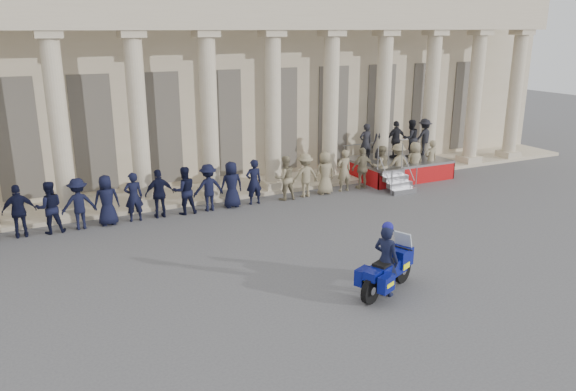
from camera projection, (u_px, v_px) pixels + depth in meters
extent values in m
plane|color=#464649|center=(266.00, 289.00, 14.26)|extent=(90.00, 90.00, 0.00)
cube|color=tan|center=(133.00, 70.00, 25.88)|extent=(40.00, 10.00, 9.00)
cube|color=tan|center=(174.00, 196.00, 21.81)|extent=(40.00, 2.60, 0.15)
cube|color=tan|center=(169.00, 15.00, 19.20)|extent=(35.80, 1.00, 1.00)
cube|color=tan|center=(69.00, 210.00, 19.41)|extent=(0.90, 0.90, 0.30)
cylinder|color=tan|center=(59.00, 126.00, 18.57)|extent=(0.64, 0.64, 5.60)
cube|color=tan|center=(48.00, 34.00, 17.73)|extent=(0.85, 0.85, 0.24)
cube|color=tan|center=(144.00, 201.00, 20.51)|extent=(0.90, 0.90, 0.30)
cylinder|color=tan|center=(138.00, 120.00, 19.66)|extent=(0.64, 0.64, 5.60)
cube|color=tan|center=(132.00, 34.00, 18.83)|extent=(0.85, 0.85, 0.24)
cube|color=tan|center=(212.00, 192.00, 21.61)|extent=(0.90, 0.90, 0.30)
cylinder|color=tan|center=(209.00, 116.00, 20.76)|extent=(0.64, 0.64, 5.60)
cube|color=tan|center=(206.00, 34.00, 19.92)|extent=(0.85, 0.85, 0.24)
cube|color=tan|center=(273.00, 184.00, 22.70)|extent=(0.90, 0.90, 0.30)
cylinder|color=tan|center=(273.00, 111.00, 21.86)|extent=(0.64, 0.64, 5.60)
cube|color=tan|center=(272.00, 33.00, 21.02)|extent=(0.85, 0.85, 0.24)
cube|color=tan|center=(329.00, 177.00, 23.80)|extent=(0.90, 0.90, 0.30)
cylinder|color=tan|center=(330.00, 107.00, 22.95)|extent=(0.64, 0.64, 5.60)
cube|color=tan|center=(332.00, 33.00, 22.12)|extent=(0.85, 0.85, 0.24)
cube|color=tan|center=(380.00, 170.00, 24.90)|extent=(0.90, 0.90, 0.30)
cylinder|color=tan|center=(383.00, 104.00, 24.05)|extent=(0.64, 0.64, 5.60)
cube|color=tan|center=(386.00, 33.00, 23.22)|extent=(0.85, 0.85, 0.24)
cube|color=tan|center=(426.00, 164.00, 25.99)|extent=(0.90, 0.90, 0.30)
cylinder|color=tan|center=(431.00, 100.00, 25.15)|extent=(0.64, 0.64, 5.60)
cube|color=tan|center=(436.00, 33.00, 24.31)|extent=(0.85, 0.85, 0.24)
cube|color=tan|center=(469.00, 159.00, 27.09)|extent=(0.90, 0.90, 0.30)
cylinder|color=tan|center=(475.00, 97.00, 26.25)|extent=(0.64, 0.64, 5.60)
cube|color=tan|center=(481.00, 32.00, 25.41)|extent=(0.85, 0.85, 0.24)
cube|color=tan|center=(508.00, 154.00, 28.19)|extent=(0.90, 0.90, 0.30)
cylinder|color=tan|center=(515.00, 94.00, 27.34)|extent=(0.64, 0.64, 5.60)
cube|color=tan|center=(522.00, 32.00, 26.51)|extent=(0.85, 0.85, 0.24)
cube|color=black|center=(17.00, 140.00, 19.96)|extent=(1.30, 0.12, 4.20)
cube|color=black|center=(93.00, 134.00, 21.05)|extent=(1.30, 0.12, 4.20)
cube|color=black|center=(162.00, 129.00, 22.15)|extent=(1.30, 0.12, 4.20)
cube|color=black|center=(224.00, 124.00, 23.25)|extent=(1.30, 0.12, 4.20)
cube|color=black|center=(281.00, 119.00, 24.34)|extent=(1.30, 0.12, 4.20)
cube|color=black|center=(332.00, 116.00, 25.44)|extent=(1.30, 0.12, 4.20)
cube|color=black|center=(380.00, 112.00, 26.54)|extent=(1.30, 0.12, 4.20)
cube|color=black|center=(424.00, 109.00, 27.64)|extent=(1.30, 0.12, 4.20)
cube|color=black|center=(464.00, 106.00, 28.73)|extent=(1.30, 0.12, 4.20)
imported|color=black|center=(19.00, 211.00, 17.55)|extent=(1.01, 0.42, 1.72)
imported|color=black|center=(50.00, 207.00, 17.92)|extent=(0.83, 0.65, 1.72)
imported|color=black|center=(79.00, 204.00, 18.29)|extent=(1.11, 0.64, 1.72)
imported|color=black|center=(107.00, 200.00, 18.67)|extent=(0.84, 0.55, 1.72)
imported|color=black|center=(134.00, 197.00, 19.04)|extent=(0.63, 0.41, 1.72)
imported|color=black|center=(160.00, 194.00, 19.41)|extent=(1.01, 0.42, 1.72)
imported|color=black|center=(184.00, 191.00, 19.79)|extent=(0.83, 0.65, 1.72)
imported|color=black|center=(208.00, 188.00, 20.16)|extent=(1.11, 0.64, 1.72)
imported|color=black|center=(232.00, 185.00, 20.53)|extent=(0.84, 0.55, 1.72)
imported|color=black|center=(254.00, 182.00, 20.90)|extent=(0.63, 0.41, 1.72)
imported|color=#7E7357|center=(285.00, 178.00, 21.45)|extent=(0.83, 0.65, 1.72)
imported|color=#7E7357|center=(305.00, 175.00, 21.82)|extent=(1.11, 0.64, 1.72)
imported|color=#7E7357|center=(325.00, 173.00, 22.19)|extent=(0.84, 0.55, 1.72)
imported|color=#7E7357|center=(344.00, 171.00, 22.57)|extent=(0.63, 0.41, 1.72)
imported|color=#7E7357|center=(363.00, 168.00, 22.94)|extent=(1.01, 0.42, 1.72)
imported|color=#7E7357|center=(380.00, 166.00, 23.31)|extent=(0.83, 0.65, 1.72)
imported|color=#7E7357|center=(398.00, 164.00, 23.69)|extent=(1.11, 0.64, 1.72)
imported|color=#7E7357|center=(415.00, 162.00, 24.06)|extent=(0.84, 0.55, 1.72)
imported|color=#7E7357|center=(431.00, 160.00, 24.43)|extent=(0.63, 0.41, 1.72)
cube|color=gray|center=(398.00, 160.00, 24.82)|extent=(4.02, 2.87, 0.10)
cube|color=maroon|center=(417.00, 176.00, 23.72)|extent=(4.02, 0.04, 0.71)
cube|color=maroon|center=(359.00, 174.00, 24.10)|extent=(0.04, 2.87, 0.71)
cube|color=maroon|center=(432.00, 164.00, 25.78)|extent=(0.04, 2.87, 0.71)
cube|color=gray|center=(404.00, 191.00, 22.41)|extent=(1.10, 0.28, 0.20)
cube|color=gray|center=(400.00, 185.00, 22.59)|extent=(1.10, 0.28, 0.20)
cube|color=gray|center=(396.00, 178.00, 22.77)|extent=(1.10, 0.28, 0.20)
cube|color=gray|center=(392.00, 172.00, 22.96)|extent=(1.10, 0.28, 0.20)
cylinder|color=gray|center=(380.00, 142.00, 25.86)|extent=(4.02, 0.04, 0.04)
imported|color=black|center=(366.00, 143.00, 24.07)|extent=(0.60, 0.39, 1.65)
imported|color=black|center=(381.00, 141.00, 24.41)|extent=(0.81, 0.52, 1.65)
imported|color=black|center=(396.00, 140.00, 24.74)|extent=(0.97, 0.40, 1.65)
imported|color=black|center=(411.00, 138.00, 25.08)|extent=(0.80, 0.62, 1.65)
imported|color=black|center=(425.00, 137.00, 25.42)|extent=(1.07, 0.61, 1.65)
cylinder|color=black|center=(402.00, 270.00, 14.54)|extent=(0.67, 0.40, 0.67)
cylinder|color=black|center=(371.00, 290.00, 13.42)|extent=(0.67, 0.40, 0.67)
cube|color=navy|center=(389.00, 268.00, 13.93)|extent=(1.24, 0.86, 0.39)
cube|color=navy|center=(399.00, 256.00, 14.26)|extent=(0.73, 0.71, 0.46)
cube|color=silver|center=(399.00, 265.00, 14.32)|extent=(0.33, 0.37, 0.12)
cube|color=#B2BFCC|center=(403.00, 242.00, 14.29)|extent=(0.38, 0.51, 0.54)
cube|color=black|center=(385.00, 263.00, 13.72)|extent=(0.74, 0.58, 0.10)
cube|color=navy|center=(372.00, 275.00, 13.35)|extent=(0.47, 0.46, 0.22)
cube|color=navy|center=(386.00, 284.00, 13.27)|extent=(0.51, 0.39, 0.41)
cube|color=#F7FF0D|center=(386.00, 284.00, 13.27)|extent=(0.38, 0.35, 0.10)
cube|color=navy|center=(363.00, 276.00, 13.67)|extent=(0.51, 0.39, 0.41)
cube|color=#F7FF0D|center=(363.00, 276.00, 13.67)|extent=(0.38, 0.35, 0.10)
cylinder|color=silver|center=(369.00, 284.00, 13.80)|extent=(0.60, 0.34, 0.10)
cylinder|color=black|center=(400.00, 247.00, 14.19)|extent=(0.32, 0.67, 0.04)
imported|color=black|center=(386.00, 260.00, 13.74)|extent=(0.66, 0.78, 1.81)
sphere|color=navy|center=(388.00, 227.00, 13.50)|extent=(0.28, 0.28, 0.28)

